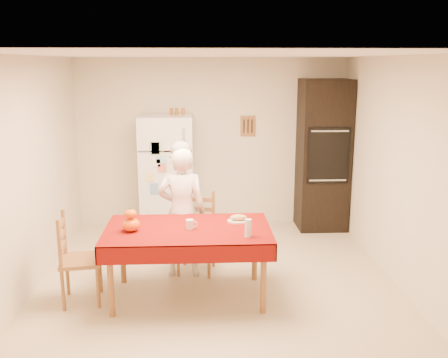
{
  "coord_description": "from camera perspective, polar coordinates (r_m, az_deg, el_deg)",
  "views": [
    {
      "loc": [
        -0.18,
        -5.18,
        2.42
      ],
      "look_at": [
        0.09,
        0.2,
        1.16
      ],
      "focal_mm": 40.0,
      "sensor_mm": 36.0,
      "label": 1
    }
  ],
  "objects": [
    {
      "name": "pumpkin_lower",
      "position": [
        5.13,
        -10.58,
        -5.15
      ],
      "size": [
        0.18,
        0.18,
        0.14
      ],
      "primitive_type": "ellipsoid",
      "color": "#C63F04",
      "rests_on": "dining_table"
    },
    {
      "name": "wine_glass",
      "position": [
        4.89,
        2.77,
        -5.6
      ],
      "size": [
        0.07,
        0.07,
        0.18
      ],
      "primitive_type": "cylinder",
      "color": "silver",
      "rests_on": "dining_table"
    },
    {
      "name": "spice_jar_mid",
      "position": [
        7.15,
        -5.43,
        7.69
      ],
      "size": [
        0.05,
        0.05,
        0.1
      ],
      "primitive_type": "cylinder",
      "color": "brown",
      "rests_on": "refrigerator"
    },
    {
      "name": "oven_cabinet",
      "position": [
        7.45,
        11.24,
        2.68
      ],
      "size": [
        0.7,
        0.62,
        2.2
      ],
      "color": "black",
      "rests_on": "floor"
    },
    {
      "name": "bread_plate",
      "position": [
        5.35,
        1.66,
        -4.82
      ],
      "size": [
        0.24,
        0.24,
        0.02
      ],
      "primitive_type": "cylinder",
      "color": "white",
      "rests_on": "dining_table"
    },
    {
      "name": "bread_loaf",
      "position": [
        5.34,
        1.67,
        -4.41
      ],
      "size": [
        0.18,
        0.1,
        0.06
      ],
      "primitive_type": "ellipsoid",
      "color": "#9F784E",
      "rests_on": "bread_plate"
    },
    {
      "name": "chair_left",
      "position": [
        5.35,
        -16.76,
        -8.38
      ],
      "size": [
        0.45,
        0.47,
        0.95
      ],
      "rotation": [
        0.0,
        0.0,
        1.7
      ],
      "color": "brown",
      "rests_on": "floor"
    },
    {
      "name": "pumpkin_upper",
      "position": [
        5.1,
        -10.63,
        -3.93
      ],
      "size": [
        0.12,
        0.12,
        0.09
      ],
      "primitive_type": "ellipsoid",
      "color": "#DD5A05",
      "rests_on": "pumpkin_lower"
    },
    {
      "name": "chair_far",
      "position": [
        5.92,
        -3.11,
        -5.72
      ],
      "size": [
        0.49,
        0.47,
        0.95
      ],
      "rotation": [
        0.0,
        0.0,
        -0.18
      ],
      "color": "brown",
      "rests_on": "floor"
    },
    {
      "name": "coffee_mug",
      "position": [
        5.12,
        -3.92,
        -5.2
      ],
      "size": [
        0.08,
        0.08,
        0.1
      ],
      "primitive_type": "cylinder",
      "color": "silver",
      "rests_on": "dining_table"
    },
    {
      "name": "refrigerator",
      "position": [
        7.25,
        -6.52,
        0.53
      ],
      "size": [
        0.75,
        0.74,
        1.7
      ],
      "color": "white",
      "rests_on": "floor"
    },
    {
      "name": "spice_jar_left",
      "position": [
        7.15,
        -6.02,
        7.68
      ],
      "size": [
        0.05,
        0.05,
        0.1
      ],
      "primitive_type": "cylinder",
      "color": "#954D1B",
      "rests_on": "refrigerator"
    },
    {
      "name": "floor",
      "position": [
        5.72,
        -0.8,
        -11.88
      ],
      "size": [
        4.5,
        4.5,
        0.0
      ],
      "primitive_type": "plane",
      "color": "#C4B58D",
      "rests_on": "ground"
    },
    {
      "name": "seated_woman",
      "position": [
        5.73,
        -4.83,
        -3.77
      ],
      "size": [
        0.57,
        0.4,
        1.52
      ],
      "primitive_type": "imported",
      "rotation": [
        0.0,
        0.0,
        3.08
      ],
      "color": "white",
      "rests_on": "floor"
    },
    {
      "name": "spice_jar_right",
      "position": [
        7.15,
        -4.7,
        7.71
      ],
      "size": [
        0.05,
        0.05,
        0.1
      ],
      "primitive_type": "cylinder",
      "color": "#995D1B",
      "rests_on": "refrigerator"
    },
    {
      "name": "room_shell",
      "position": [
        5.25,
        -0.85,
        4.39
      ],
      "size": [
        4.02,
        4.52,
        2.51
      ],
      "color": "beige",
      "rests_on": "ground"
    },
    {
      "name": "dining_table",
      "position": [
        5.18,
        -4.15,
        -6.35
      ],
      "size": [
        1.7,
        1.0,
        0.76
      ],
      "color": "brown",
      "rests_on": "floor"
    }
  ]
}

